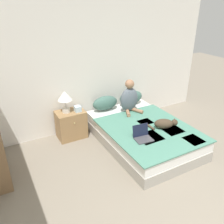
{
  "coord_description": "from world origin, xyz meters",
  "views": [
    {
      "loc": [
        -1.88,
        -0.6,
        2.51
      ],
      "look_at": [
        -0.13,
        2.6,
        0.76
      ],
      "focal_mm": 38.0,
      "sensor_mm": 36.0,
      "label": 1
    }
  ],
  "objects_px": {
    "table_lamp": "(65,98)",
    "tissue_box": "(78,109)",
    "pillow_far": "(131,97)",
    "person_sitting": "(129,98)",
    "laptop_open": "(143,136)",
    "nightstand": "(71,124)",
    "pillow_near": "(105,103)",
    "bed": "(142,134)",
    "cat_tabby": "(165,124)"
  },
  "relations": [
    {
      "from": "cat_tabby",
      "to": "table_lamp",
      "type": "distance_m",
      "value": 1.88
    },
    {
      "from": "cat_tabby",
      "to": "table_lamp",
      "type": "height_order",
      "value": "table_lamp"
    },
    {
      "from": "bed",
      "to": "laptop_open",
      "type": "xyz_separation_m",
      "value": [
        -0.3,
        -0.4,
        0.25
      ]
    },
    {
      "from": "nightstand",
      "to": "table_lamp",
      "type": "xyz_separation_m",
      "value": [
        -0.07,
        0.02,
        0.58
      ]
    },
    {
      "from": "bed",
      "to": "laptop_open",
      "type": "bearing_deg",
      "value": -126.87
    },
    {
      "from": "laptop_open",
      "to": "tissue_box",
      "type": "xyz_separation_m",
      "value": [
        -0.66,
        1.21,
        0.16
      ]
    },
    {
      "from": "person_sitting",
      "to": "table_lamp",
      "type": "bearing_deg",
      "value": 168.43
    },
    {
      "from": "pillow_near",
      "to": "tissue_box",
      "type": "bearing_deg",
      "value": -170.2
    },
    {
      "from": "bed",
      "to": "pillow_near",
      "type": "relative_size",
      "value": 3.84
    },
    {
      "from": "pillow_near",
      "to": "tissue_box",
      "type": "distance_m",
      "value": 0.66
    },
    {
      "from": "pillow_near",
      "to": "pillow_far",
      "type": "height_order",
      "value": "same"
    },
    {
      "from": "laptop_open",
      "to": "tissue_box",
      "type": "relative_size",
      "value": 2.19
    },
    {
      "from": "nightstand",
      "to": "pillow_near",
      "type": "bearing_deg",
      "value": 3.54
    },
    {
      "from": "nightstand",
      "to": "tissue_box",
      "type": "bearing_deg",
      "value": -25.29
    },
    {
      "from": "pillow_near",
      "to": "pillow_far",
      "type": "xyz_separation_m",
      "value": [
        0.64,
        0.0,
        0.0
      ]
    },
    {
      "from": "bed",
      "to": "pillow_far",
      "type": "distance_m",
      "value": 1.03
    },
    {
      "from": "cat_tabby",
      "to": "pillow_near",
      "type": "bearing_deg",
      "value": 144.05
    },
    {
      "from": "person_sitting",
      "to": "laptop_open",
      "type": "relative_size",
      "value": 2.18
    },
    {
      "from": "laptop_open",
      "to": "table_lamp",
      "type": "bearing_deg",
      "value": 129.91
    },
    {
      "from": "pillow_near",
      "to": "person_sitting",
      "type": "height_order",
      "value": "person_sitting"
    },
    {
      "from": "pillow_far",
      "to": "laptop_open",
      "type": "xyz_separation_m",
      "value": [
        -0.62,
        -1.32,
        -0.1
      ]
    },
    {
      "from": "person_sitting",
      "to": "cat_tabby",
      "type": "distance_m",
      "value": 0.96
    },
    {
      "from": "pillow_far",
      "to": "laptop_open",
      "type": "bearing_deg",
      "value": -115.22
    },
    {
      "from": "bed",
      "to": "pillow_near",
      "type": "xyz_separation_m",
      "value": [
        -0.32,
        0.91,
        0.35
      ]
    },
    {
      "from": "bed",
      "to": "nightstand",
      "type": "xyz_separation_m",
      "value": [
        -1.1,
        0.87,
        0.08
      ]
    },
    {
      "from": "table_lamp",
      "to": "pillow_far",
      "type": "bearing_deg",
      "value": 1.26
    },
    {
      "from": "laptop_open",
      "to": "pillow_near",
      "type": "bearing_deg",
      "value": 96.64
    },
    {
      "from": "pillow_near",
      "to": "cat_tabby",
      "type": "xyz_separation_m",
      "value": [
        0.57,
        -1.22,
        -0.06
      ]
    },
    {
      "from": "pillow_far",
      "to": "tissue_box",
      "type": "relative_size",
      "value": 3.93
    },
    {
      "from": "person_sitting",
      "to": "table_lamp",
      "type": "height_order",
      "value": "person_sitting"
    },
    {
      "from": "tissue_box",
      "to": "pillow_far",
      "type": "bearing_deg",
      "value": 4.97
    },
    {
      "from": "pillow_near",
      "to": "person_sitting",
      "type": "distance_m",
      "value": 0.51
    },
    {
      "from": "pillow_far",
      "to": "pillow_near",
      "type": "bearing_deg",
      "value": 180.0
    },
    {
      "from": "nightstand",
      "to": "pillow_far",
      "type": "bearing_deg",
      "value": 1.95
    },
    {
      "from": "nightstand",
      "to": "table_lamp",
      "type": "height_order",
      "value": "table_lamp"
    },
    {
      "from": "person_sitting",
      "to": "laptop_open",
      "type": "bearing_deg",
      "value": -110.75
    },
    {
      "from": "laptop_open",
      "to": "nightstand",
      "type": "bearing_deg",
      "value": 128.0
    },
    {
      "from": "pillow_far",
      "to": "cat_tabby",
      "type": "relative_size",
      "value": 1.25
    },
    {
      "from": "pillow_near",
      "to": "table_lamp",
      "type": "distance_m",
      "value": 0.9
    },
    {
      "from": "bed",
      "to": "laptop_open",
      "type": "distance_m",
      "value": 0.57
    },
    {
      "from": "pillow_near",
      "to": "cat_tabby",
      "type": "height_order",
      "value": "pillow_near"
    },
    {
      "from": "person_sitting",
      "to": "nightstand",
      "type": "relative_size",
      "value": 1.2
    },
    {
      "from": "person_sitting",
      "to": "pillow_far",
      "type": "bearing_deg",
      "value": 51.39
    },
    {
      "from": "pillow_far",
      "to": "laptop_open",
      "type": "height_order",
      "value": "pillow_far"
    },
    {
      "from": "bed",
      "to": "person_sitting",
      "type": "distance_m",
      "value": 0.79
    },
    {
      "from": "laptop_open",
      "to": "tissue_box",
      "type": "distance_m",
      "value": 1.38
    },
    {
      "from": "bed",
      "to": "person_sitting",
      "type": "relative_size",
      "value": 3.16
    },
    {
      "from": "table_lamp",
      "to": "tissue_box",
      "type": "distance_m",
      "value": 0.33
    },
    {
      "from": "laptop_open",
      "to": "bed",
      "type": "bearing_deg",
      "value": 59.13
    },
    {
      "from": "laptop_open",
      "to": "cat_tabby",
      "type": "bearing_deg",
      "value": 16.37
    }
  ]
}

